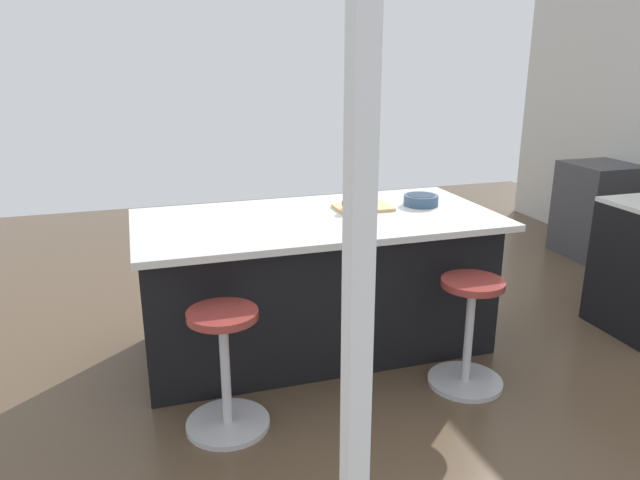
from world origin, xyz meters
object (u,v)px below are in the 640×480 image
Objects in this scene: apple_red at (348,203)px; cutting_board at (363,208)px; kitchen_island at (316,282)px; fruit_bowl at (421,199)px; oven_range at (597,210)px; apple_green at (365,202)px; stool_by_window at (469,336)px; stool_middle at (226,374)px.

cutting_board is at bearing -158.21° from apple_red.
fruit_bowl is (-0.74, -0.02, 0.49)m from kitchen_island.
oven_range is 0.40× the size of kitchen_island.
apple_red is at bearing -7.96° from apple_green.
fruit_bowl reaches higher than oven_range.
stool_by_window is 1.04m from apple_green.
apple_green is at bearing -145.71° from stool_middle.
stool_by_window is at bearing 115.64° from cutting_board.
oven_range is 3.15m from apple_red.
oven_range is at bearing -144.15° from stool_by_window.
apple_green is at bearing 20.50° from oven_range.
apple_red is 0.53m from fruit_bowl.
kitchen_island is 3.38× the size of stool_middle.
apple_green is at bearing 172.04° from apple_red.
stool_middle is at bearing 45.83° from kitchen_island.
kitchen_island is at bearing -134.17° from stool_middle.
apple_red is at bearing 19.50° from oven_range.
apple_red is at bearing -141.94° from stool_middle.
oven_range is 3.30m from kitchen_island.
cutting_board is at bearing -99.18° from apple_green.
fruit_bowl is at bearing -92.69° from stool_by_window.
apple_red is (0.12, 0.05, 0.05)m from cutting_board.
apple_red is (-0.21, 0.01, 0.51)m from kitchen_island.
fruit_bowl is (-0.41, 0.02, 0.03)m from cutting_board.
fruit_bowl is at bearing -152.59° from stool_middle.
apple_green reaches higher than cutting_board.
cutting_board is at bearing -172.83° from kitchen_island.
kitchen_island is at bearing -3.99° from apple_green.
cutting_board is (0.37, -0.77, 0.61)m from stool_by_window.
cutting_board is 1.57× the size of fruit_bowl.
kitchen_island reaches higher than stool_by_window.
cutting_board reaches higher than stool_middle.
oven_range is 3.05m from apple_green.
stool_middle is at bearing 24.55° from oven_range.
apple_green is at bearing 80.82° from cutting_board.
oven_range is at bearing -160.50° from apple_red.
kitchen_island is 6.21× the size of cutting_board.
apple_red is at bearing 3.33° from fruit_bowl.
oven_range reaches higher than stool_middle.
oven_range is at bearing -160.60° from cutting_board.
apple_red reaches higher than kitchen_island.
cutting_board is 0.08m from apple_green.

